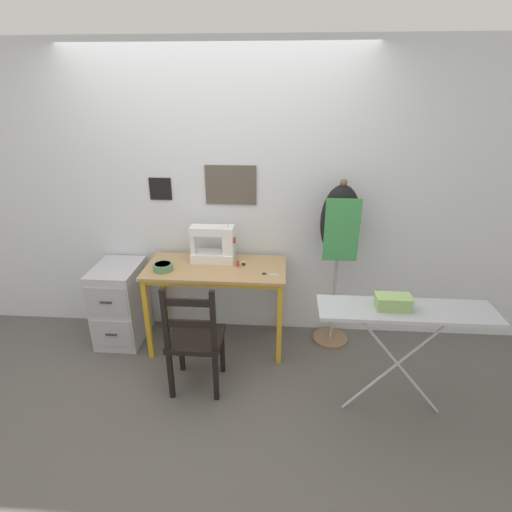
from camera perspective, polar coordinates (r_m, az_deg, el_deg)
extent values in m
plane|color=#5B5651|center=(3.57, -6.05, -14.83)|extent=(14.00, 14.00, 0.00)
cube|color=silver|center=(3.55, -5.20, 8.15)|extent=(10.00, 0.05, 2.55)
cube|color=brown|center=(3.47, -3.62, 10.09)|extent=(0.44, 0.02, 0.34)
cube|color=black|center=(3.62, -13.50, 9.31)|extent=(0.19, 0.01, 0.19)
cube|color=tan|center=(3.41, -5.79, -1.70)|extent=(1.19, 0.56, 0.02)
cube|color=gold|center=(3.21, -6.47, -4.01)|extent=(1.11, 0.03, 0.04)
cube|color=gold|center=(3.52, -15.22, -8.76)|extent=(0.04, 0.04, 0.75)
cube|color=gold|center=(3.34, 3.35, -9.79)|extent=(0.04, 0.04, 0.75)
cube|color=gold|center=(3.91, -13.04, -5.12)|extent=(0.04, 0.04, 0.75)
cube|color=gold|center=(3.75, 3.49, -5.83)|extent=(0.04, 0.04, 0.75)
cube|color=white|center=(3.50, -6.16, -0.07)|extent=(0.37, 0.18, 0.08)
cube|color=white|center=(3.42, -3.97, 2.29)|extent=(0.09, 0.15, 0.24)
cube|color=white|center=(3.42, -6.70, 3.65)|extent=(0.32, 0.13, 0.07)
cube|color=white|center=(3.49, -8.94, 1.86)|extent=(0.04, 0.10, 0.17)
cylinder|color=#B22D2D|center=(3.41, -3.08, 2.27)|extent=(0.02, 0.06, 0.06)
cylinder|color=#99999E|center=(3.38, -4.03, 4.35)|extent=(0.01, 0.01, 0.02)
cylinder|color=#56895B|center=(3.39, -13.15, -1.54)|extent=(0.16, 0.16, 0.06)
cylinder|color=#2F4B32|center=(3.38, -13.19, -1.13)|extent=(0.13, 0.13, 0.01)
cube|color=silver|center=(3.25, 2.42, -2.59)|extent=(0.11, 0.01, 0.00)
cube|color=silver|center=(3.23, 2.38, -2.70)|extent=(0.11, 0.04, 0.00)
torus|color=black|center=(3.25, 1.14, -2.56)|extent=(0.03, 0.03, 0.01)
torus|color=black|center=(3.25, 1.16, -2.52)|extent=(0.03, 0.03, 0.01)
cylinder|color=red|center=(3.38, -2.63, -1.20)|extent=(0.03, 0.03, 0.04)
cylinder|color=beige|center=(3.37, -2.64, -0.90)|extent=(0.04, 0.04, 0.00)
cylinder|color=beige|center=(3.38, -2.62, -1.50)|extent=(0.04, 0.04, 0.00)
cylinder|color=black|center=(3.40, -1.77, -1.11)|extent=(0.03, 0.03, 0.04)
cylinder|color=beige|center=(3.39, -1.77, -0.85)|extent=(0.03, 0.03, 0.00)
cylinder|color=beige|center=(3.40, -1.77, -1.36)|extent=(0.03, 0.03, 0.00)
cube|color=black|center=(3.12, -8.57, -11.59)|extent=(0.40, 0.38, 0.04)
cube|color=black|center=(3.41, -10.64, -12.94)|extent=(0.04, 0.04, 0.40)
cube|color=black|center=(3.35, -4.83, -13.36)|extent=(0.04, 0.04, 0.40)
cube|color=black|center=(3.17, -12.08, -16.29)|extent=(0.04, 0.04, 0.40)
cube|color=black|center=(3.10, -5.75, -16.85)|extent=(0.04, 0.04, 0.40)
cube|color=black|center=(2.89, -12.88, -8.86)|extent=(0.04, 0.04, 0.48)
cube|color=black|center=(2.81, -6.14, -9.30)|extent=(0.04, 0.04, 0.48)
cube|color=black|center=(2.77, -9.75, -6.57)|extent=(0.34, 0.02, 0.06)
cube|color=black|center=(2.86, -9.53, -9.50)|extent=(0.34, 0.02, 0.06)
cube|color=#B7B7BC|center=(3.87, -18.74, -6.36)|extent=(0.39, 0.52, 0.73)
cube|color=#A8A8AD|center=(3.58, -20.62, -6.17)|extent=(0.35, 0.01, 0.26)
cube|color=#333338|center=(3.58, -20.68, -6.25)|extent=(0.10, 0.01, 0.02)
cube|color=#A8A8AD|center=(3.74, -19.93, -10.46)|extent=(0.35, 0.01, 0.26)
cube|color=#333338|center=(3.73, -19.99, -10.54)|extent=(0.10, 0.01, 0.02)
cylinder|color=#846647|center=(3.87, 10.54, -11.50)|extent=(0.32, 0.32, 0.03)
cylinder|color=#ADA89E|center=(3.62, 11.08, -5.35)|extent=(0.03, 0.03, 0.91)
ellipsoid|color=black|center=(3.36, 11.94, 4.79)|extent=(0.33, 0.24, 0.62)
sphere|color=brown|center=(3.28, 12.41, 10.19)|extent=(0.06, 0.06, 0.06)
cube|color=#3D934C|center=(3.26, 12.16, 3.59)|extent=(0.28, 0.01, 0.52)
cube|color=#ADB2B7|center=(2.80, 20.70, -7.29)|extent=(1.15, 0.31, 0.02)
cylinder|color=#B7B7BC|center=(3.03, 19.55, -14.29)|extent=(0.70, 0.02, 0.84)
cylinder|color=#B7B7BC|center=(3.03, 19.55, -14.29)|extent=(0.70, 0.02, 0.84)
cube|color=#8EB266|center=(2.75, 18.99, -6.32)|extent=(0.22, 0.12, 0.08)
cube|color=#9DC470|center=(2.73, 19.11, -5.47)|extent=(0.23, 0.12, 0.01)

